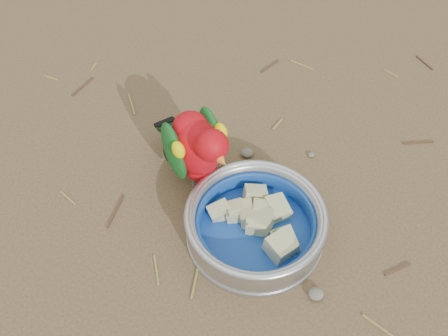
{
  "coord_description": "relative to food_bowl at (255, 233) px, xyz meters",
  "views": [
    {
      "loc": [
        -0.11,
        -0.44,
        0.67
      ],
      "look_at": [
        -0.04,
        0.06,
        0.08
      ],
      "focal_mm": 40.0,
      "sensor_mm": 36.0,
      "label": 1
    }
  ],
  "objects": [
    {
      "name": "lory_parrot",
      "position": [
        -0.08,
        0.12,
        0.07
      ],
      "size": [
        0.16,
        0.22,
        0.16
      ],
      "primitive_type": null,
      "rotation": [
        0.0,
        0.0,
        -2.73
      ],
      "color": "#B90811",
      "rests_on": "ground"
    },
    {
      "name": "fruit_wedges",
      "position": [
        -0.0,
        0.0,
        0.02
      ],
      "size": [
        0.13,
        0.13,
        0.03
      ],
      "primitive_type": null,
      "color": "#C4C28A",
      "rests_on": "food_bowl"
    },
    {
      "name": "ground_debris",
      "position": [
        -0.05,
        0.05,
        -0.01
      ],
      "size": [
        0.9,
        0.8,
        0.01
      ],
      "primitive_type": null,
      "color": "olive",
      "rests_on": "ground"
    },
    {
      "name": "bowl_wall",
      "position": [
        0.0,
        0.0,
        0.03
      ],
      "size": [
        0.21,
        0.21,
        0.04
      ],
      "primitive_type": null,
      "color": "#B2B2BA",
      "rests_on": "food_bowl"
    },
    {
      "name": "food_bowl",
      "position": [
        0.0,
        0.0,
        0.0
      ],
      "size": [
        0.21,
        0.21,
        0.02
      ],
      "primitive_type": "cylinder",
      "color": "#B2B2BA",
      "rests_on": "ground"
    },
    {
      "name": "ground",
      "position": [
        0.0,
        0.02,
        -0.01
      ],
      "size": [
        60.0,
        60.0,
        0.0
      ],
      "primitive_type": "plane",
      "color": "brown"
    }
  ]
}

